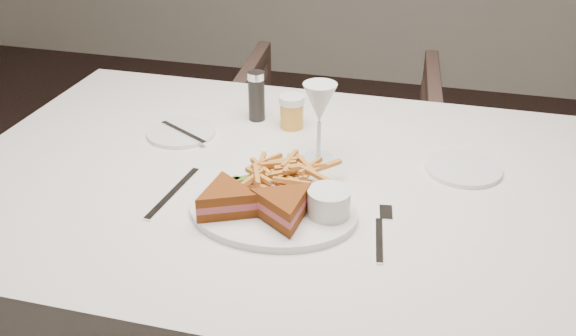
{
  "coord_description": "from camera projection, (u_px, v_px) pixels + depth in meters",
  "views": [
    {
      "loc": [
        0.54,
        -1.14,
        1.41
      ],
      "look_at": [
        0.25,
        -0.08,
        0.8
      ],
      "focal_mm": 40.0,
      "sensor_mm": 36.0,
      "label": 1
    }
  ],
  "objects": [
    {
      "name": "table",
      "position": [
        293.0,
        315.0,
        1.51
      ],
      "size": [
        1.44,
        0.96,
        0.75
      ],
      "primitive_type": "cube",
      "rotation": [
        0.0,
        0.0,
        0.0
      ],
      "color": "silver",
      "rests_on": "ground"
    },
    {
      "name": "chair_far",
      "position": [
        335.0,
        146.0,
        2.32
      ],
      "size": [
        0.75,
        0.71,
        0.71
      ],
      "primitive_type": "imported",
      "rotation": [
        0.0,
        0.0,
        3.23
      ],
      "color": "#48332C",
      "rests_on": "ground"
    },
    {
      "name": "table_setting",
      "position": [
        285.0,
        173.0,
        1.27
      ],
      "size": [
        0.81,
        0.62,
        0.18
      ],
      "color": "white",
      "rests_on": "table"
    }
  ]
}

